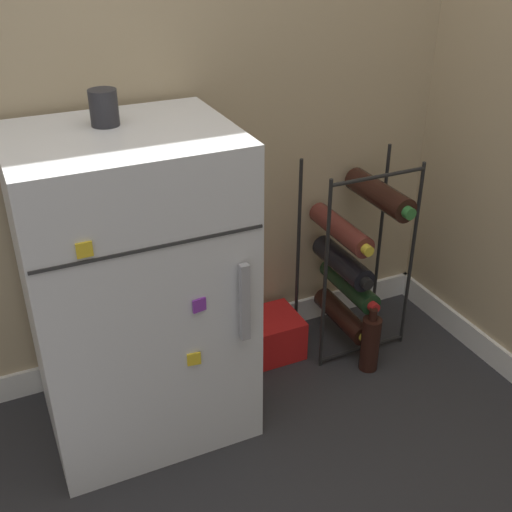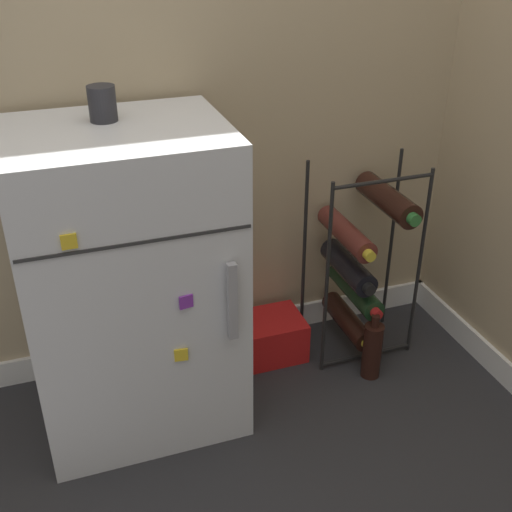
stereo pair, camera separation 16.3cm
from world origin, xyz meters
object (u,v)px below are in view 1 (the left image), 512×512
(wine_rack, at_px, (353,256))
(mini_fridge, at_px, (136,290))
(soda_box, at_px, (265,336))
(fridge_top_cup, at_px, (104,108))
(loose_bottle_floor, at_px, (370,343))

(wine_rack, bearing_deg, mini_fridge, -174.60)
(wine_rack, bearing_deg, soda_box, 170.46)
(fridge_top_cup, distance_m, loose_bottle_floor, 1.14)
(fridge_top_cup, xyz_separation_m, loose_bottle_floor, (0.75, -0.16, -0.84))
(mini_fridge, xyz_separation_m, soda_box, (0.45, 0.12, -0.38))
(wine_rack, relative_size, fridge_top_cup, 7.63)
(fridge_top_cup, bearing_deg, soda_box, 6.38)
(wine_rack, distance_m, fridge_top_cup, 0.97)
(soda_box, bearing_deg, loose_bottle_floor, -37.21)
(wine_rack, xyz_separation_m, fridge_top_cup, (-0.77, -0.00, 0.59))
(wine_rack, height_order, soda_box, wine_rack)
(wine_rack, relative_size, loose_bottle_floor, 2.88)
(fridge_top_cup, height_order, loose_bottle_floor, fridge_top_cup)
(mini_fridge, relative_size, soda_box, 3.76)
(wine_rack, height_order, fridge_top_cup, fridge_top_cup)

